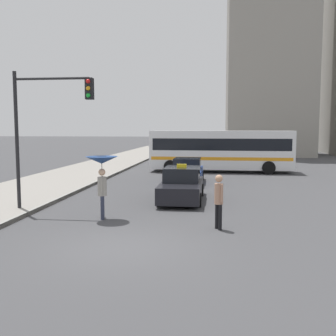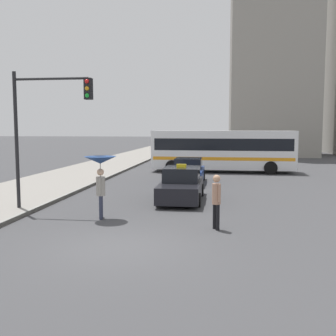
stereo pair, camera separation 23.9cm
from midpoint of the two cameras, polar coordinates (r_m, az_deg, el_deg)
The scene contains 8 objects.
ground_plane at distance 11.26m, azimuth -6.74°, elevation -11.32°, with size 300.00×300.00×0.00m, color #424244.
taxi at distance 18.05m, azimuth 2.34°, elevation -2.57°, with size 1.91×4.45×1.69m.
sedan_red at distance 23.88m, azimuth 3.25°, elevation -0.57°, with size 1.91×4.35×1.50m.
city_bus at distance 30.16m, azimuth 8.17°, elevation 2.73°, with size 10.68×2.86×3.14m.
pedestrian_with_umbrella at distance 14.41m, azimuth -9.33°, elevation 0.02°, with size 1.16×1.16×2.29m.
pedestrian_man at distance 12.92m, azimuth 7.56°, elevation -4.23°, with size 0.39×0.41×1.81m.
traffic_light at distance 15.94m, azimuth -16.87°, elevation 7.31°, with size 3.18×0.38×5.49m.
building_tower_near at distance 52.79m, azimuth 15.12°, elevation 19.99°, with size 10.06×10.45×32.92m.
Camera 2 is at (2.82, -10.41, 3.30)m, focal length 42.00 mm.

